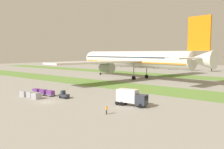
% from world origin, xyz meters
% --- Properties ---
extents(ground_plane, '(400.00, 400.00, 0.00)m').
position_xyz_m(ground_plane, '(0.00, 0.00, 0.00)').
color(ground_plane, gray).
extents(grass_strip_near, '(320.00, 16.52, 0.01)m').
position_xyz_m(grass_strip_near, '(0.00, 33.19, 0.00)').
color(grass_strip_near, olive).
rests_on(grass_strip_near, ground).
extents(grass_strip_far, '(320.00, 16.52, 0.01)m').
position_xyz_m(grass_strip_far, '(0.00, 78.24, 0.00)').
color(grass_strip_far, olive).
rests_on(grass_strip_far, ground).
extents(airliner, '(69.59, 85.94, 24.22)m').
position_xyz_m(airliner, '(-12.67, 55.41, 8.68)').
color(airliner, silver).
rests_on(airliner, ground).
extents(baggage_tug, '(2.72, 1.56, 1.97)m').
position_xyz_m(baggage_tug, '(-0.80, 5.48, 0.81)').
color(baggage_tug, '#2D333D').
rests_on(baggage_tug, ground).
extents(cargo_dolly_lead, '(2.34, 1.71, 1.55)m').
position_xyz_m(cargo_dolly_lead, '(-5.80, 4.97, 0.92)').
color(cargo_dolly_lead, '#A3A3A8').
rests_on(cargo_dolly_lead, ground).
extents(cargo_dolly_second, '(2.34, 1.71, 1.55)m').
position_xyz_m(cargo_dolly_second, '(-8.68, 4.68, 0.92)').
color(cargo_dolly_second, '#A3A3A8').
rests_on(cargo_dolly_second, ground).
extents(cargo_dolly_third, '(2.34, 1.71, 1.55)m').
position_xyz_m(cargo_dolly_third, '(-11.57, 4.39, 0.92)').
color(cargo_dolly_third, '#A3A3A8').
rests_on(cargo_dolly_third, ground).
extents(catering_truck, '(7.22, 3.33, 3.58)m').
position_xyz_m(catering_truck, '(17.32, 9.35, 1.95)').
color(catering_truck, '#2D333D').
rests_on(catering_truck, ground).
extents(ground_crew_marshaller, '(0.44, 0.41, 1.74)m').
position_xyz_m(ground_crew_marshaller, '(17.93, 0.49, 0.95)').
color(ground_crew_marshaller, black).
rests_on(ground_crew_marshaller, ground).
extents(uld_container_0, '(2.11, 1.74, 1.52)m').
position_xyz_m(uld_container_0, '(-8.66, 0.87, 0.76)').
color(uld_container_0, '#A3A3A8').
rests_on(uld_container_0, ground).
extents(uld_container_1, '(2.11, 1.74, 1.52)m').
position_xyz_m(uld_container_1, '(-10.76, 0.25, 0.76)').
color(uld_container_1, '#A3A3A8').
rests_on(uld_container_1, ground).
extents(uld_container_2, '(2.12, 1.76, 1.58)m').
position_xyz_m(uld_container_2, '(-5.50, 0.43, 0.79)').
color(uld_container_2, '#A3A3A8').
rests_on(uld_container_2, ground).
extents(taxiway_marker_0, '(0.44, 0.44, 0.58)m').
position_xyz_m(taxiway_marker_0, '(-0.12, 30.21, 0.29)').
color(taxiway_marker_0, orange).
rests_on(taxiway_marker_0, ground).
extents(taxiway_marker_1, '(0.44, 0.44, 0.50)m').
position_xyz_m(taxiway_marker_1, '(4.99, 31.07, 0.25)').
color(taxiway_marker_1, orange).
rests_on(taxiway_marker_1, ground).
extents(taxiway_marker_2, '(0.44, 0.44, 0.69)m').
position_xyz_m(taxiway_marker_2, '(9.78, 28.66, 0.35)').
color(taxiway_marker_2, orange).
rests_on(taxiway_marker_2, ground).
extents(taxiway_marker_3, '(0.44, 0.44, 0.51)m').
position_xyz_m(taxiway_marker_3, '(-12.76, 27.79, 0.25)').
color(taxiway_marker_3, orange).
rests_on(taxiway_marker_3, ground).
extents(distant_tree_line, '(171.77, 8.56, 12.11)m').
position_xyz_m(distant_tree_line, '(2.58, 118.33, 6.99)').
color(distant_tree_line, '#4C3823').
rests_on(distant_tree_line, ground).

